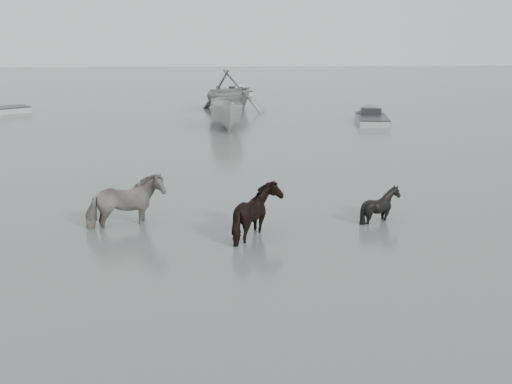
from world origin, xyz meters
TOP-DOWN VIEW (x-y plane):
  - ground at (0.00, 0.00)m, footprint 140.00×140.00m
  - pony_pinto at (-3.54, 1.05)m, footprint 2.29×1.67m
  - pony_dark at (0.02, -0.05)m, footprint 1.43×1.66m
  - pony_black at (3.50, 1.20)m, footprint 1.34×1.24m
  - rowboat_trail at (-0.38, 25.04)m, footprint 6.57×6.80m
  - boat_small at (-0.62, 17.92)m, footprint 2.04×4.61m
  - skiff_port at (7.50, 19.56)m, footprint 2.31×5.60m
  - skiff_mid at (-0.13, 34.43)m, footprint 4.19×4.33m

SIDE VIEW (x-z plane):
  - ground at x=0.00m, z-range 0.00..0.00m
  - skiff_port at x=7.50m, z-range 0.00..0.75m
  - skiff_mid at x=-0.13m, z-range 0.00..0.75m
  - pony_black at x=3.50m, z-range 0.00..1.26m
  - pony_dark at x=0.02m, z-range 0.00..1.63m
  - boat_small at x=-0.62m, z-range 0.00..1.73m
  - pony_pinto at x=-3.54m, z-range 0.00..1.76m
  - rowboat_trail at x=-0.38m, z-range 0.00..2.75m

